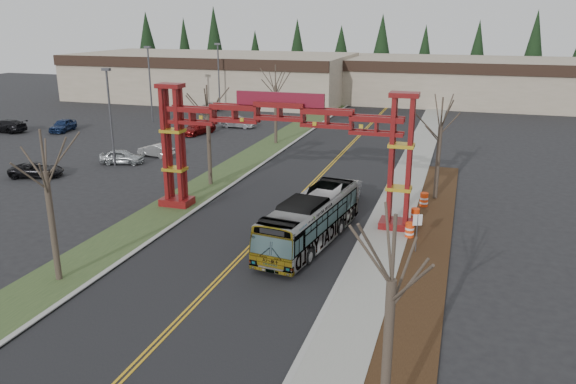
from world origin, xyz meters
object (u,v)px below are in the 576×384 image
at_px(light_pole_far, 219,72).
at_px(street_sign, 417,226).
at_px(bare_tree_right_far, 441,127).
at_px(barrel_mid, 415,216).
at_px(gateway_arch, 280,132).
at_px(barrel_south, 409,231).
at_px(parked_car_mid_a, 198,128).
at_px(bare_tree_median_far, 275,86).
at_px(parked_car_mid_b, 63,125).
at_px(bare_tree_right_near, 392,281).
at_px(parked_car_far_a, 238,122).
at_px(bare_tree_median_mid, 208,113).
at_px(retail_building_west, 213,76).
at_px(bare_tree_median_near, 45,173).
at_px(parked_car_far_c, 6,126).
at_px(retail_building_east, 458,80).
at_px(transit_bus, 310,220).
at_px(parked_car_far_b, 210,107).
at_px(light_pole_near, 110,110).
at_px(silver_sedan, 344,194).
at_px(parked_car_near_a, 122,157).
at_px(parked_car_near_c, 37,170).
at_px(barrel_north, 424,200).
at_px(light_pole_mid, 150,79).

relative_size(light_pole_far, street_sign, 4.07).
distance_m(bare_tree_right_far, barrel_mid, 7.83).
bearing_deg(gateway_arch, barrel_south, -8.94).
xyz_separation_m(parked_car_mid_a, bare_tree_median_far, (10.52, -2.13, 5.52)).
xyz_separation_m(parked_car_mid_b, barrel_south, (43.91, -22.67, -0.23)).
xyz_separation_m(parked_car_mid_a, bare_tree_right_near, (28.52, -44.43, 5.09)).
bearing_deg(parked_car_far_a, bare_tree_median_mid, -163.43).
distance_m(retail_building_west, light_pole_far, 14.44).
height_order(bare_tree_median_near, bare_tree_median_far, bare_tree_median_far).
height_order(bare_tree_median_mid, barrel_south, bare_tree_median_mid).
bearing_deg(parked_car_far_c, barrel_south, 70.63).
distance_m(retail_building_east, transit_bus, 66.33).
height_order(bare_tree_median_near, barrel_south, bare_tree_median_near).
bearing_deg(bare_tree_median_far, transit_bus, -67.06).
distance_m(parked_car_mid_b, barrel_mid, 48.28).
xyz_separation_m(retail_building_west, parked_car_far_a, (14.43, -24.03, -3.05)).
relative_size(retail_building_west, barrel_mid, 42.14).
bearing_deg(parked_car_far_c, bare_tree_right_far, 79.89).
relative_size(retail_building_east, parked_car_far_b, 7.91).
bearing_deg(light_pole_far, parked_car_far_b, -153.90).
relative_size(parked_car_far_b, barrel_south, 4.57).
relative_size(retail_building_east, light_pole_near, 4.24).
xyz_separation_m(retail_building_east, parked_car_mid_a, (-28.52, -37.25, -2.78)).
bearing_deg(light_pole_near, barrel_south, -19.86).
xyz_separation_m(parked_car_mid_b, street_sign, (44.50, -24.90, 0.97)).
distance_m(silver_sedan, barrel_mid, 6.03).
distance_m(light_pole_near, barrel_south, 30.33).
bearing_deg(retail_building_west, parked_car_near_a, -76.04).
height_order(parked_car_near_c, light_pole_far, light_pole_far).
bearing_deg(bare_tree_median_far, parked_car_mid_a, 168.56).
bearing_deg(bare_tree_right_far, parked_car_far_a, 138.48).
distance_m(bare_tree_median_mid, barrel_south, 19.20).
xyz_separation_m(transit_bus, parked_car_far_a, (-18.81, 33.92, -0.80)).
relative_size(parked_car_near_c, bare_tree_median_far, 0.52).
xyz_separation_m(parked_car_near_a, bare_tree_median_near, (10.97, -22.49, 5.18)).
bearing_deg(barrel_north, light_pole_far, 131.79).
bearing_deg(barrel_mid, light_pole_far, 128.83).
xyz_separation_m(parked_car_near_c, barrel_mid, (32.44, -2.01, -0.07)).
xyz_separation_m(retail_building_west, light_pole_mid, (2.14, -23.77, 1.91)).
height_order(parked_car_mid_a, parked_car_mid_b, parked_car_mid_b).
bearing_deg(light_pole_near, bare_tree_right_far, -2.90).
height_order(parked_car_mid_a, light_pole_far, light_pole_far).
height_order(retail_building_east, bare_tree_right_far, bare_tree_right_far).
relative_size(parked_car_mid_b, parked_car_far_a, 1.03).
height_order(retail_building_west, silver_sedan, retail_building_west).
xyz_separation_m(transit_bus, parked_car_far_b, (-27.75, 44.73, -0.84)).
bearing_deg(light_pole_mid, parked_car_far_a, -1.25).
bearing_deg(bare_tree_median_mid, parked_car_mid_b, 150.07).
relative_size(light_pole_mid, barrel_north, 8.78).
xyz_separation_m(parked_car_far_b, barrel_south, (33.46, -42.14, -0.14)).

